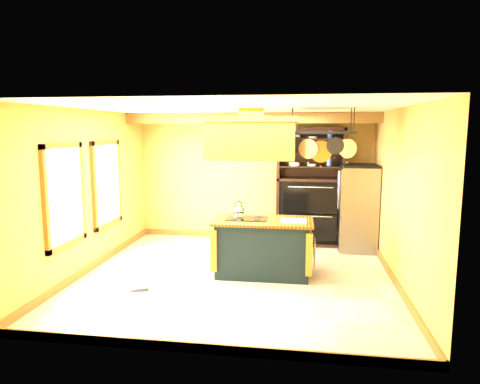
% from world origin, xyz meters
% --- Properties ---
extents(floor, '(5.00, 5.00, 0.00)m').
position_xyz_m(floor, '(0.00, 0.00, 0.00)').
color(floor, beige).
rests_on(floor, ground).
extents(ceiling, '(5.00, 5.00, 0.00)m').
position_xyz_m(ceiling, '(0.00, 0.00, 2.70)').
color(ceiling, white).
rests_on(ceiling, wall_back).
extents(wall_back, '(5.00, 0.02, 2.70)m').
position_xyz_m(wall_back, '(0.00, 2.50, 1.35)').
color(wall_back, '#BE9245').
rests_on(wall_back, floor).
extents(wall_front, '(5.00, 0.02, 2.70)m').
position_xyz_m(wall_front, '(0.00, -2.50, 1.35)').
color(wall_front, '#BE9245').
rests_on(wall_front, floor).
extents(wall_left, '(0.02, 5.00, 2.70)m').
position_xyz_m(wall_left, '(-2.50, 0.00, 1.35)').
color(wall_left, '#BE9245').
rests_on(wall_left, floor).
extents(wall_right, '(0.02, 5.00, 2.70)m').
position_xyz_m(wall_right, '(2.50, 0.00, 1.35)').
color(wall_right, '#BE9245').
rests_on(wall_right, floor).
extents(ceiling_beam, '(5.00, 0.15, 0.20)m').
position_xyz_m(ceiling_beam, '(0.00, 1.70, 2.59)').
color(ceiling_beam, olive).
rests_on(ceiling_beam, ceiling).
extents(window_near, '(0.06, 1.06, 1.56)m').
position_xyz_m(window_near, '(-2.47, -0.80, 1.40)').
color(window_near, olive).
rests_on(window_near, wall_left).
extents(window_far, '(0.06, 1.06, 1.56)m').
position_xyz_m(window_far, '(-2.47, 0.60, 1.40)').
color(window_far, olive).
rests_on(window_far, wall_left).
extents(kitchen_island, '(1.61, 0.90, 1.11)m').
position_xyz_m(kitchen_island, '(0.42, 0.14, 0.47)').
color(kitchen_island, black).
rests_on(kitchen_island, floor).
extents(range_hood, '(1.47, 0.83, 0.80)m').
position_xyz_m(range_hood, '(0.22, 0.14, 2.25)').
color(range_hood, '#B2912C').
rests_on(range_hood, ceiling).
extents(pot_rack, '(1.09, 0.51, 0.85)m').
position_xyz_m(pot_rack, '(1.33, 0.15, 2.22)').
color(pot_rack, black).
rests_on(pot_rack, ceiling).
extents(refrigerator, '(0.72, 0.85, 1.66)m').
position_xyz_m(refrigerator, '(2.12, 1.90, 0.80)').
color(refrigerator, gray).
rests_on(refrigerator, floor).
extents(hutch, '(1.36, 0.62, 2.41)m').
position_xyz_m(hutch, '(1.20, 2.24, 0.92)').
color(hutch, black).
rests_on(hutch, floor).
extents(floor_register, '(0.30, 0.21, 0.01)m').
position_xyz_m(floor_register, '(-1.33, -0.86, 0.01)').
color(floor_register, black).
rests_on(floor_register, floor).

